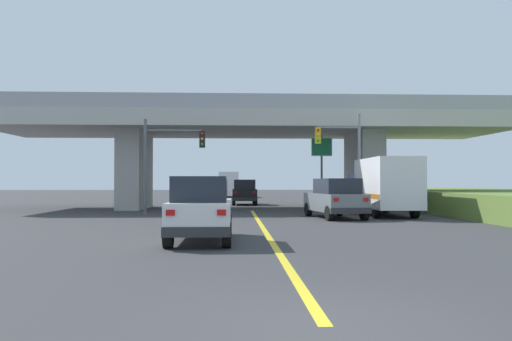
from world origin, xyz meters
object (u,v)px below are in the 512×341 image
Objects in this scene: traffic_signal_nearside at (345,151)px; suv_lead at (201,209)px; sedan_oncoming at (244,192)px; semi_truck_distant at (229,184)px; suv_crossing at (335,198)px; box_truck at (384,186)px; traffic_signal_farside at (166,153)px; highway_sign at (322,155)px.

suv_lead is at bearing -118.45° from traffic_signal_nearside.
sedan_oncoming is 21.22m from semi_truck_distant.
semi_truck_distant reaches higher than suv_lead.
sedan_oncoming is at bearing 115.78° from traffic_signal_nearside.
sedan_oncoming is at bearing 97.15° from suv_crossing.
semi_truck_distant is (-1.44, 21.17, 0.57)m from sedan_oncoming.
suv_crossing is (6.19, 9.96, 0.00)m from suv_lead.
traffic_signal_farside reaches higher than box_truck.
box_truck is 1.35× the size of traffic_signal_farside.
traffic_signal_farside is at bearing 101.88° from suv_lead.
semi_truck_distant reaches higher than suv_crossing.
suv_lead is 25.76m from sedan_oncoming.
traffic_signal_nearside is at bearing 61.55° from suv_lead.
box_truck is 3.32m from traffic_signal_nearside.
traffic_signal_farside is (-4.72, -12.24, 2.47)m from sedan_oncoming.
sedan_oncoming is 0.63× the size of semi_truck_distant.
highway_sign is (9.74, 4.71, 0.13)m from traffic_signal_farside.
box_truck is at bearing 24.62° from suv_crossing.
traffic_signal_farside reaches higher than highway_sign.
traffic_signal_farside is at bearing -177.24° from traffic_signal_nearside.
semi_truck_distant is at bearing 84.40° from traffic_signal_farside.
box_truck is (9.26, 11.93, 0.63)m from suv_lead.
box_truck is at bearing -7.16° from traffic_signal_farside.
traffic_signal_nearside is (-1.70, 2.02, 2.00)m from box_truck.
traffic_signal_nearside is (5.67, -11.74, 2.63)m from sedan_oncoming.
box_truck is 1.72× the size of sedan_oncoming.
traffic_signal_nearside is 1.08× the size of traffic_signal_farside.
suv_lead is 0.79× the size of traffic_signal_nearside.
semi_truck_distant is at bearing 93.90° from sedan_oncoming.
semi_truck_distant reaches higher than sedan_oncoming.
box_truck reaches higher than suv_lead.
highway_sign is 0.73× the size of semi_truck_distant.
box_truck is 6.95m from highway_sign.
sedan_oncoming is (-4.30, 15.73, -0.00)m from suv_crossing.
traffic_signal_farside is at bearing 172.84° from box_truck.
box_truck is 36.02m from semi_truck_distant.
box_truck is at bearing -75.83° from semi_truck_distant.
box_truck is at bearing -61.81° from sedan_oncoming.
suv_crossing is 8.64m from highway_sign.
box_truck is 15.62m from sedan_oncoming.
suv_crossing is at bearing -108.86° from traffic_signal_nearside.
box_truck is 1.47× the size of highway_sign.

